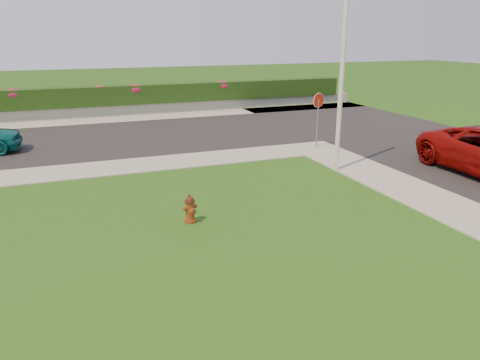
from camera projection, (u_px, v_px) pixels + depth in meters
name	position (u px, v px, depth m)	size (l,w,h in m)	color
ground	(232.00, 280.00, 9.22)	(120.00, 120.00, 0.00)	black
street_far	(10.00, 146.00, 19.96)	(26.00, 8.00, 0.04)	black
curb_corner	(315.00, 148.00, 19.61)	(2.00, 2.00, 0.04)	gray
sidewalk_beyond	(97.00, 121.00, 25.78)	(34.00, 2.00, 0.04)	gray
retaining_wall	(94.00, 111.00, 27.03)	(34.00, 0.40, 0.60)	gray
hedge	(93.00, 96.00, 26.86)	(32.00, 0.90, 1.10)	black
fire_hydrant	(190.00, 209.00, 11.92)	(0.39, 0.37, 0.75)	#56270D
utility_pole	(342.00, 73.00, 15.49)	(0.16, 0.16, 6.76)	silver
stop_sign	(318.00, 108.00, 19.23)	(0.61, 0.20, 2.32)	slate
flower_clump_c	(13.00, 94.00, 25.27)	(1.20, 0.77, 0.60)	#A21B43
flower_clump_d	(100.00, 90.00, 26.82)	(1.10, 0.71, 0.55)	#A21B43
flower_clump_e	(135.00, 90.00, 27.51)	(1.24, 0.80, 0.62)	#A21B43
flower_clump_f	(223.00, 86.00, 29.37)	(1.21, 0.78, 0.61)	#A21B43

